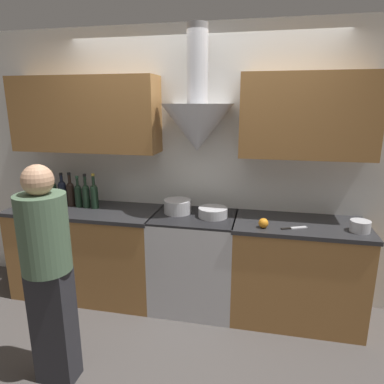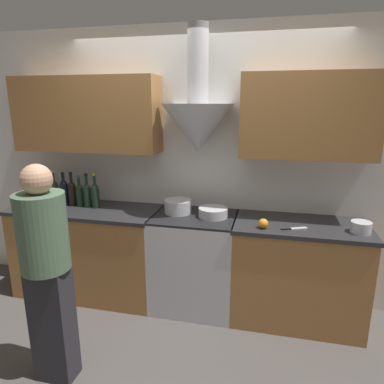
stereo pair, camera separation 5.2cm
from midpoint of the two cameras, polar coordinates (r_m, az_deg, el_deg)
ground_plane at (r=3.26m, az=-1.35°, el=-21.11°), size 12.00×12.00×0.00m
wall_back at (r=3.26m, az=-0.15°, el=7.09°), size 8.40×0.64×2.60m
counter_left at (r=3.67m, az=-17.33°, el=-9.40°), size 1.46×0.62×0.91m
counter_right at (r=3.25m, az=16.57°, el=-12.51°), size 1.13×0.62×0.91m
stove_range at (r=3.30m, az=-0.09°, el=-11.42°), size 0.76×0.60×0.91m
wine_bottle_0 at (r=3.87m, az=-25.96°, el=0.28°), size 0.08×0.08×0.35m
wine_bottle_1 at (r=3.81m, az=-24.75°, el=0.23°), size 0.07×0.07×0.35m
wine_bottle_2 at (r=3.74m, az=-23.86°, el=0.03°), size 0.08×0.08×0.33m
wine_bottle_3 at (r=3.69m, az=-22.57°, el=0.05°), size 0.08×0.08×0.35m
wine_bottle_4 at (r=3.65m, az=-21.16°, el=0.03°), size 0.08×0.08×0.33m
wine_bottle_5 at (r=3.61m, az=-19.98°, el=-0.10°), size 0.07×0.07×0.34m
wine_bottle_6 at (r=3.55m, az=-18.82°, el=-0.39°), size 0.07×0.07×0.31m
wine_bottle_7 at (r=3.50m, az=-17.65°, el=-0.41°), size 0.07×0.07×0.34m
wine_bottle_8 at (r=3.46m, az=-16.39°, el=-0.44°), size 0.07×0.07×0.34m
stock_pot at (r=3.20m, az=-2.88°, el=-2.41°), size 0.25×0.25×0.12m
mixing_bowl at (r=3.09m, az=3.03°, el=-3.40°), size 0.26×0.26×0.08m
orange_fruit at (r=2.88m, az=11.31°, el=-5.10°), size 0.08×0.08×0.08m
saucepan at (r=3.04m, az=25.79°, el=-5.14°), size 0.16×0.16×0.09m
chefs_knife at (r=2.93m, az=16.17°, el=-5.78°), size 0.22×0.12×0.01m
person_foreground_left at (r=2.49m, az=-23.47°, el=-11.60°), size 0.32×0.32×1.55m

